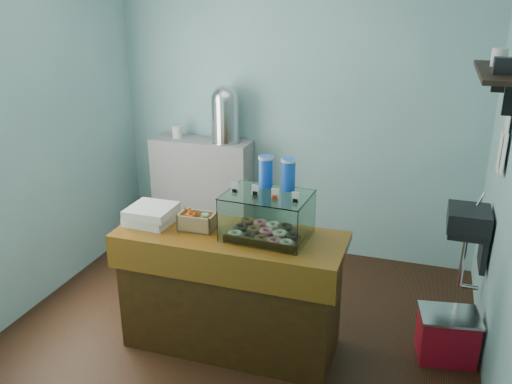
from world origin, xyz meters
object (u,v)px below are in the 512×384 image
(counter, at_px, (231,290))
(red_cooler, at_px, (447,335))
(display_case, at_px, (269,212))
(coffee_urn, at_px, (225,113))

(counter, xyz_separation_m, red_cooler, (1.51, 0.34, -0.28))
(counter, bearing_deg, display_case, 15.55)
(red_cooler, bearing_deg, coffee_urn, 140.28)
(counter, distance_m, coffee_urn, 1.94)
(coffee_urn, relative_size, red_cooler, 1.22)
(display_case, distance_m, red_cooler, 1.56)
(display_case, xyz_separation_m, coffee_urn, (-0.89, 1.50, 0.32))
(display_case, xyz_separation_m, red_cooler, (1.25, 0.26, -0.89))
(counter, relative_size, display_case, 2.72)
(red_cooler, bearing_deg, counter, -177.15)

